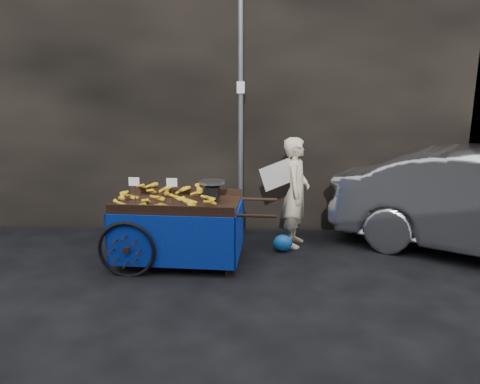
{
  "coord_description": "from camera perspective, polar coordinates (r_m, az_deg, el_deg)",
  "views": [
    {
      "loc": [
        0.56,
        -6.09,
        2.57
      ],
      "look_at": [
        0.32,
        0.5,
        0.93
      ],
      "focal_mm": 35.0,
      "sensor_mm": 36.0,
      "label": 1
    }
  ],
  "objects": [
    {
      "name": "ground",
      "position": [
        6.63,
        -2.94,
        -8.85
      ],
      "size": [
        80.0,
        80.0,
        0.0
      ],
      "primitive_type": "plane",
      "color": "black",
      "rests_on": "ground"
    },
    {
      "name": "vendor",
      "position": [
        7.18,
        6.81,
        -0.03
      ],
      "size": [
        0.83,
        0.69,
        1.69
      ],
      "rotation": [
        0.0,
        0.0,
        1.36
      ],
      "color": "beige",
      "rests_on": "ground"
    },
    {
      "name": "building_wall",
      "position": [
        8.69,
        1.04,
        13.5
      ],
      "size": [
        13.5,
        2.0,
        5.0
      ],
      "color": "black",
      "rests_on": "ground"
    },
    {
      "name": "street_pole",
      "position": [
        7.41,
        0.1,
        9.61
      ],
      "size": [
        0.12,
        0.1,
        4.0
      ],
      "color": "slate",
      "rests_on": "ground"
    },
    {
      "name": "banana_cart",
      "position": [
        6.55,
        -7.97,
        -2.02
      ],
      "size": [
        2.38,
        1.24,
        1.26
      ],
      "rotation": [
        0.0,
        0.0,
        -0.06
      ],
      "color": "black",
      "rests_on": "ground"
    },
    {
      "name": "plastic_bag",
      "position": [
        7.09,
        5.23,
        -6.22
      ],
      "size": [
        0.29,
        0.23,
        0.26
      ],
      "primitive_type": "ellipsoid",
      "color": "#1659A8",
      "rests_on": "ground"
    }
  ]
}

